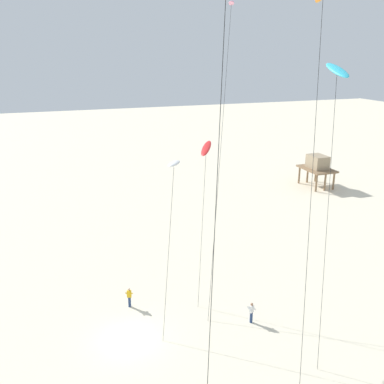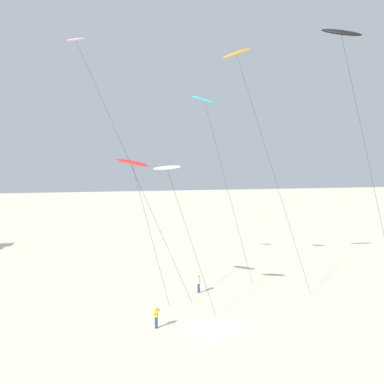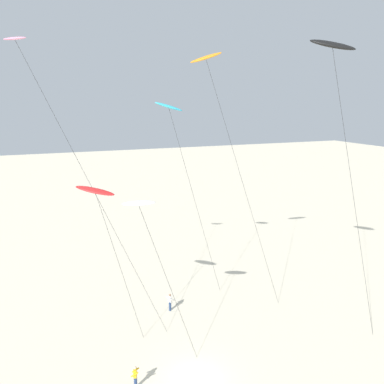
% 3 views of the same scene
% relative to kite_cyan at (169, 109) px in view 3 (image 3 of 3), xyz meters
% --- Properties ---
extents(ground_plane, '(260.00, 260.00, 0.00)m').
position_rel_kite_cyan_xyz_m(ground_plane, '(-2.70, -13.33, -18.18)').
color(ground_plane, beige).
extents(kite_cyan, '(5.79, 3.14, 18.93)m').
position_rel_kite_cyan_xyz_m(kite_cyan, '(0.00, 0.00, 0.00)').
color(kite_cyan, '#33BFE0').
rests_on(kite_cyan, ground).
extents(kite_red, '(4.45, 2.80, 12.74)m').
position_rel_kite_cyan_xyz_m(kite_red, '(-7.79, -5.62, -6.01)').
color(kite_red, red).
rests_on(kite_red, ground).
extents(kite_orange, '(7.61, 4.50, 23.05)m').
position_rel_kite_cyan_xyz_m(kite_orange, '(2.39, -3.20, 3.93)').
color(kite_orange, orange).
rests_on(kite_orange, ground).
extents(kite_black, '(6.04, 3.86, 23.34)m').
position_rel_kite_cyan_xyz_m(kite_black, '(8.50, -11.35, 4.35)').
color(kite_black, black).
rests_on(kite_black, ground).
extents(kite_white, '(4.84, 3.02, 12.19)m').
position_rel_kite_cyan_xyz_m(kite_white, '(-5.27, -9.07, -6.37)').
color(kite_white, white).
rests_on(kite_white, ground).
extents(kite_pink, '(10.51, 6.25, 23.51)m').
position_rel_kite_cyan_xyz_m(kite_pink, '(-12.05, -1.90, 4.20)').
color(kite_pink, pink).
rests_on(kite_pink, ground).
extents(kite_flyer_nearest, '(0.68, 0.70, 1.67)m').
position_rel_kite_cyan_xyz_m(kite_flyer_nearest, '(-1.59, -4.27, -17.28)').
color(kite_flyer_nearest, navy).
rests_on(kite_flyer_nearest, ground).
extents(kite_flyer_middle, '(0.67, 0.68, 1.67)m').
position_rel_kite_cyan_xyz_m(kite_flyer_middle, '(-6.72, -12.49, -17.28)').
color(kite_flyer_middle, navy).
rests_on(kite_flyer_middle, ground).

